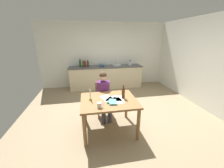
{
  "coord_description": "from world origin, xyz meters",
  "views": [
    {
      "loc": [
        -0.76,
        -3.22,
        1.99
      ],
      "look_at": [
        -0.14,
        0.11,
        0.85
      ],
      "focal_mm": 22.07,
      "sensor_mm": 36.0,
      "label": 1
    }
  ],
  "objects_px": {
    "wine_bottle_on_table": "(123,93)",
    "wine_glass_back_left": "(102,63)",
    "chair_at_table": "(103,97)",
    "bottle_sauce": "(88,64)",
    "wine_glass_back_right": "(98,63)",
    "bottle_vinegar": "(83,64)",
    "coffee_mug": "(100,105)",
    "stovetop_kettle": "(130,63)",
    "dining_table": "(109,104)",
    "bottle_oil": "(80,63)",
    "bottle_wine_red": "(85,64)",
    "sink_unit": "(116,65)",
    "person_seated": "(104,92)",
    "book_magazine": "(111,101)",
    "candlestick": "(90,97)",
    "teacup_on_counter": "(102,66)",
    "mixing_bowl": "(102,65)",
    "wine_glass_by_kettle": "(104,63)",
    "book_cookery": "(113,102)",
    "wine_glass_near_sink": "(107,63)"
  },
  "relations": [
    {
      "from": "dining_table",
      "to": "wine_glass_by_kettle",
      "type": "relative_size",
      "value": 7.59
    },
    {
      "from": "wine_bottle_on_table",
      "to": "wine_glass_back_left",
      "type": "bearing_deg",
      "value": 92.58
    },
    {
      "from": "bottle_sauce",
      "to": "wine_glass_back_right",
      "type": "bearing_deg",
      "value": 8.43
    },
    {
      "from": "bottle_wine_red",
      "to": "sink_unit",
      "type": "bearing_deg",
      "value": -0.63
    },
    {
      "from": "candlestick",
      "to": "teacup_on_counter",
      "type": "xyz_separation_m",
      "value": [
        0.53,
        2.64,
        0.14
      ]
    },
    {
      "from": "wine_bottle_on_table",
      "to": "bottle_sauce",
      "type": "xyz_separation_m",
      "value": [
        -0.69,
        2.9,
        0.14
      ]
    },
    {
      "from": "chair_at_table",
      "to": "bottle_sauce",
      "type": "distance_m",
      "value": 2.28
    },
    {
      "from": "coffee_mug",
      "to": "sink_unit",
      "type": "distance_m",
      "value": 3.31
    },
    {
      "from": "bottle_sauce",
      "to": "wine_glass_near_sink",
      "type": "xyz_separation_m",
      "value": [
        0.77,
        0.06,
        -0.0
      ]
    },
    {
      "from": "bottle_sauce",
      "to": "wine_glass_by_kettle",
      "type": "relative_size",
      "value": 1.68
    },
    {
      "from": "coffee_mug",
      "to": "wine_bottle_on_table",
      "type": "xyz_separation_m",
      "value": [
        0.55,
        0.34,
        0.08
      ]
    },
    {
      "from": "bottle_vinegar",
      "to": "bottle_oil",
      "type": "bearing_deg",
      "value": 160.47
    },
    {
      "from": "wine_glass_by_kettle",
      "to": "stovetop_kettle",
      "type": "bearing_deg",
      "value": -8.02
    },
    {
      "from": "coffee_mug",
      "to": "bottle_sauce",
      "type": "height_order",
      "value": "bottle_sauce"
    },
    {
      "from": "coffee_mug",
      "to": "mixing_bowl",
      "type": "height_order",
      "value": "mixing_bowl"
    },
    {
      "from": "dining_table",
      "to": "bottle_sauce",
      "type": "xyz_separation_m",
      "value": [
        -0.37,
        2.92,
        0.37
      ]
    },
    {
      "from": "dining_table",
      "to": "mixing_bowl",
      "type": "distance_m",
      "value": 2.91
    },
    {
      "from": "dining_table",
      "to": "bottle_oil",
      "type": "bearing_deg",
      "value": 102.99
    },
    {
      "from": "stovetop_kettle",
      "to": "wine_glass_back_right",
      "type": "relative_size",
      "value": 1.43
    },
    {
      "from": "coffee_mug",
      "to": "dining_table",
      "type": "bearing_deg",
      "value": 54.53
    },
    {
      "from": "bottle_vinegar",
      "to": "wine_glass_back_right",
      "type": "distance_m",
      "value": 0.62
    },
    {
      "from": "book_cookery",
      "to": "bottle_wine_red",
      "type": "relative_size",
      "value": 0.82
    },
    {
      "from": "chair_at_table",
      "to": "bottle_sauce",
      "type": "xyz_separation_m",
      "value": [
        -0.33,
        2.19,
        0.52
      ]
    },
    {
      "from": "chair_at_table",
      "to": "wine_glass_back_left",
      "type": "distance_m",
      "value": 2.33
    },
    {
      "from": "person_seated",
      "to": "bottle_vinegar",
      "type": "relative_size",
      "value": 4.25
    },
    {
      "from": "wine_glass_back_left",
      "to": "wine_bottle_on_table",
      "type": "bearing_deg",
      "value": -87.42
    },
    {
      "from": "candlestick",
      "to": "bottle_sauce",
      "type": "distance_m",
      "value": 2.88
    },
    {
      "from": "mixing_bowl",
      "to": "bottle_vinegar",
      "type": "bearing_deg",
      "value": -177.5
    },
    {
      "from": "candlestick",
      "to": "mixing_bowl",
      "type": "xyz_separation_m",
      "value": [
        0.58,
        2.84,
        0.15
      ]
    },
    {
      "from": "teacup_on_counter",
      "to": "book_magazine",
      "type": "bearing_deg",
      "value": -92.35
    },
    {
      "from": "stovetop_kettle",
      "to": "teacup_on_counter",
      "type": "bearing_deg",
      "value": -172.9
    },
    {
      "from": "book_magazine",
      "to": "person_seated",
      "type": "bearing_deg",
      "value": 121.59
    },
    {
      "from": "chair_at_table",
      "to": "bottle_vinegar",
      "type": "distance_m",
      "value": 2.25
    },
    {
      "from": "wine_bottle_on_table",
      "to": "wine_glass_back_right",
      "type": "height_order",
      "value": "wine_glass_back_right"
    },
    {
      "from": "sink_unit",
      "to": "book_magazine",
      "type": "bearing_deg",
      "value": -104.07
    },
    {
      "from": "coffee_mug",
      "to": "stovetop_kettle",
      "type": "relative_size",
      "value": 0.57
    },
    {
      "from": "wine_glass_by_kettle",
      "to": "teacup_on_counter",
      "type": "height_order",
      "value": "wine_glass_by_kettle"
    },
    {
      "from": "mixing_bowl",
      "to": "teacup_on_counter",
      "type": "relative_size",
      "value": 1.98
    },
    {
      "from": "bottle_oil",
      "to": "bottle_vinegar",
      "type": "bearing_deg",
      "value": -19.53
    },
    {
      "from": "bottle_oil",
      "to": "wine_glass_back_left",
      "type": "height_order",
      "value": "bottle_oil"
    },
    {
      "from": "stovetop_kettle",
      "to": "dining_table",
      "type": "bearing_deg",
      "value": -115.52
    },
    {
      "from": "candlestick",
      "to": "bottle_wine_red",
      "type": "height_order",
      "value": "bottle_wine_red"
    },
    {
      "from": "book_cookery",
      "to": "teacup_on_counter",
      "type": "xyz_separation_m",
      "value": [
        0.09,
        2.85,
        0.19
      ]
    },
    {
      "from": "wine_glass_back_left",
      "to": "person_seated",
      "type": "bearing_deg",
      "value": -95.19
    },
    {
      "from": "candlestick",
      "to": "chair_at_table",
      "type": "bearing_deg",
      "value": 63.49
    },
    {
      "from": "chair_at_table",
      "to": "mixing_bowl",
      "type": "bearing_deg",
      "value": 83.72
    },
    {
      "from": "stovetop_kettle",
      "to": "wine_glass_back_left",
      "type": "relative_size",
      "value": 1.43
    },
    {
      "from": "bottle_oil",
      "to": "wine_glass_near_sink",
      "type": "xyz_separation_m",
      "value": [
        1.07,
        0.09,
        -0.03
      ]
    },
    {
      "from": "bottle_sauce",
      "to": "candlestick",
      "type": "bearing_deg",
      "value": -90.17
    },
    {
      "from": "stovetop_kettle",
      "to": "mixing_bowl",
      "type": "bearing_deg",
      "value": 177.43
    }
  ]
}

